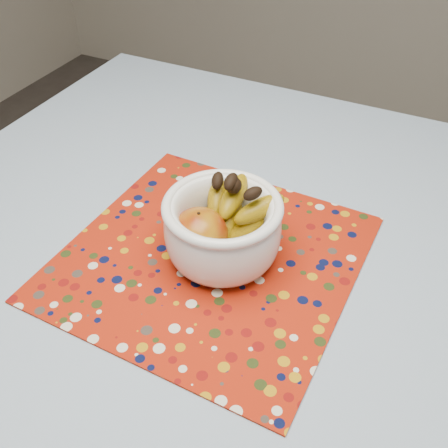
% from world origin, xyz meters
% --- Properties ---
extents(table, '(1.20, 1.20, 0.75)m').
position_xyz_m(table, '(0.00, 0.00, 0.67)').
color(table, brown).
rests_on(table, ground).
extents(tablecloth, '(1.32, 1.32, 0.01)m').
position_xyz_m(tablecloth, '(0.00, 0.00, 0.76)').
color(tablecloth, slate).
rests_on(tablecloth, table).
extents(placemat, '(0.47, 0.47, 0.00)m').
position_xyz_m(placemat, '(-0.05, 0.03, 0.76)').
color(placemat, '#991A08').
rests_on(placemat, tablecloth).
extents(fruit_bowl, '(0.20, 0.20, 0.15)m').
position_xyz_m(fruit_bowl, '(-0.03, 0.04, 0.83)').
color(fruit_bowl, white).
rests_on(fruit_bowl, placemat).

